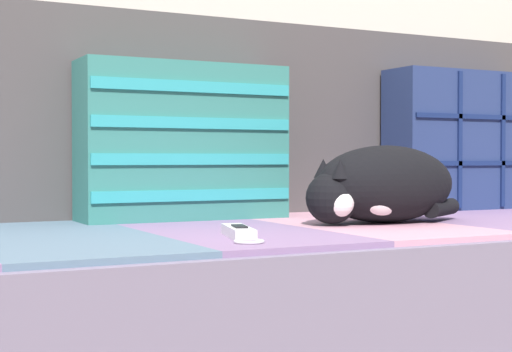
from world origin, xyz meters
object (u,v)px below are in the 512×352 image
object	(u,v)px
throw_pillow_striped	(184,142)
game_remote_far	(239,232)
sleeping_cat	(381,186)
couch	(280,323)
throw_pillow_quilted	(464,141)

from	to	relation	value
throw_pillow_striped	game_remote_far	size ratio (longest dim) A/B	2.34
sleeping_cat	game_remote_far	world-z (taller)	sleeping_cat
couch	throw_pillow_quilted	size ratio (longest dim) A/B	4.39
throw_pillow_quilted	throw_pillow_striped	bearing A→B (deg)	-179.96
game_remote_far	throw_pillow_quilted	bearing A→B (deg)	25.78
throw_pillow_quilted	game_remote_far	distance (m)	0.98
couch	sleeping_cat	bearing A→B (deg)	-23.02
throw_pillow_striped	game_remote_far	xyz separation A→B (m)	(-0.07, -0.42, -0.16)
throw_pillow_striped	game_remote_far	distance (m)	0.45
sleeping_cat	throw_pillow_striped	bearing A→B (deg)	138.93
throw_pillow_quilted	game_remote_far	bearing A→B (deg)	-154.22
throw_pillow_quilted	sleeping_cat	bearing A→B (deg)	-149.31
throw_pillow_quilted	throw_pillow_striped	distance (m)	0.80
throw_pillow_quilted	throw_pillow_striped	size ratio (longest dim) A/B	0.97
couch	sleeping_cat	world-z (taller)	sleeping_cat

